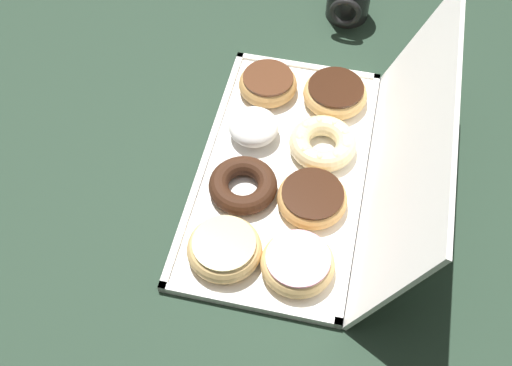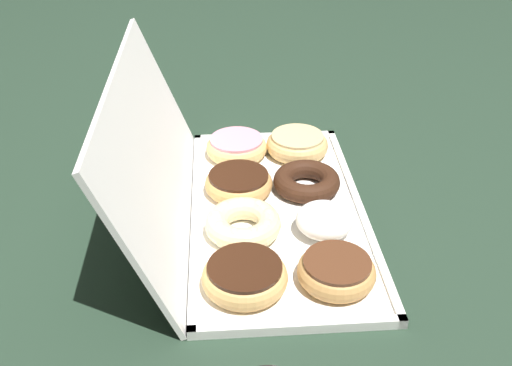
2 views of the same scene
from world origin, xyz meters
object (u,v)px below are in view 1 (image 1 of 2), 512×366
object	(u,v)px
powdered_filled_donut_1	(254,127)
cruller_donut_5	(323,143)
glazed_ring_donut_3	(224,248)
chocolate_frosted_donut_6	(312,198)
chocolate_frosted_donut_4	(335,93)
chocolate_frosted_donut_0	(268,84)
pink_frosted_donut_7	(298,263)
donut_box	(282,172)
chocolate_cake_ring_donut_2	(243,185)

from	to	relation	value
powdered_filled_donut_1	cruller_donut_5	bearing A→B (deg)	87.08
powdered_filled_donut_1	glazed_ring_donut_3	world-z (taller)	powdered_filled_donut_1
glazed_ring_donut_3	chocolate_frosted_donut_6	size ratio (longest dim) A/B	1.01
glazed_ring_donut_3	chocolate_frosted_donut_4	world-z (taller)	glazed_ring_donut_3
chocolate_frosted_donut_0	chocolate_frosted_donut_6	distance (m)	0.27
chocolate_frosted_donut_6	pink_frosted_donut_7	world-z (taller)	pink_frosted_donut_7
chocolate_frosted_donut_0	glazed_ring_donut_3	xyz separation A→B (m)	(0.36, 0.01, 0.00)
chocolate_frosted_donut_4	pink_frosted_donut_7	size ratio (longest dim) A/B	1.03
donut_box	chocolate_frosted_donut_6	size ratio (longest dim) A/B	4.51
cruller_donut_5	chocolate_frosted_donut_6	xyz separation A→B (m)	(0.12, 0.00, -0.00)
powdered_filled_donut_1	chocolate_cake_ring_donut_2	bearing A→B (deg)	4.35
chocolate_frosted_donut_0	cruller_donut_5	size ratio (longest dim) A/B	0.93
chocolate_frosted_donut_4	cruller_donut_5	bearing A→B (deg)	-1.73
donut_box	chocolate_cake_ring_donut_2	world-z (taller)	chocolate_cake_ring_donut_2
powdered_filled_donut_1	chocolate_frosted_donut_6	distance (m)	0.18
chocolate_frosted_donut_0	chocolate_frosted_donut_4	size ratio (longest dim) A/B	0.92
cruller_donut_5	glazed_ring_donut_3	bearing A→B (deg)	-25.55
powdered_filled_donut_1	cruller_donut_5	size ratio (longest dim) A/B	0.75
chocolate_frosted_donut_4	cruller_donut_5	xyz separation A→B (m)	(0.12, -0.00, -0.00)
chocolate_frosted_donut_4	pink_frosted_donut_7	bearing A→B (deg)	-0.59
cruller_donut_5	pink_frosted_donut_7	xyz separation A→B (m)	(0.24, -0.00, -0.00)
chocolate_cake_ring_donut_2	chocolate_frosted_donut_6	xyz separation A→B (m)	(0.00, 0.12, 0.00)
donut_box	chocolate_cake_ring_donut_2	distance (m)	0.08
pink_frosted_donut_7	chocolate_frosted_donut_4	bearing A→B (deg)	179.41
pink_frosted_donut_7	chocolate_frosted_donut_0	bearing A→B (deg)	-161.20
chocolate_frosted_donut_4	chocolate_cake_ring_donut_2	bearing A→B (deg)	-26.69
chocolate_frosted_donut_0	chocolate_frosted_donut_6	xyz separation A→B (m)	(0.24, 0.12, -0.00)
donut_box	powdered_filled_donut_1	world-z (taller)	powdered_filled_donut_1
donut_box	glazed_ring_donut_3	distance (m)	0.19
chocolate_frosted_donut_0	cruller_donut_5	world-z (taller)	cruller_donut_5
donut_box	powdered_filled_donut_1	xyz separation A→B (m)	(-0.07, -0.06, 0.03)
powdered_filled_donut_1	glazed_ring_donut_3	distance (m)	0.25
chocolate_cake_ring_donut_2	glazed_ring_donut_3	xyz separation A→B (m)	(0.13, 0.00, 0.00)
powdered_filled_donut_1	chocolate_frosted_donut_0	bearing A→B (deg)	178.97
chocolate_cake_ring_donut_2	pink_frosted_donut_7	distance (m)	0.17
chocolate_frosted_donut_0	chocolate_cake_ring_donut_2	bearing A→B (deg)	1.78
glazed_ring_donut_3	pink_frosted_donut_7	distance (m)	0.12
chocolate_frosted_donut_0	glazed_ring_donut_3	distance (m)	0.36
chocolate_cake_ring_donut_2	pink_frosted_donut_7	xyz separation A→B (m)	(0.13, 0.12, 0.00)
donut_box	chocolate_frosted_donut_4	bearing A→B (deg)	160.49
pink_frosted_donut_7	chocolate_frosted_donut_6	bearing A→B (deg)	179.32
pink_frosted_donut_7	powdered_filled_donut_1	bearing A→B (deg)	-153.29
donut_box	chocolate_frosted_donut_6	xyz separation A→B (m)	(0.06, 0.06, 0.02)
chocolate_frosted_donut_6	chocolate_frosted_donut_4	bearing A→B (deg)	179.45
chocolate_frosted_donut_0	chocolate_cake_ring_donut_2	size ratio (longest dim) A/B	0.95
chocolate_frosted_donut_4	pink_frosted_donut_7	xyz separation A→B (m)	(0.36, -0.00, -0.00)
donut_box	chocolate_frosted_donut_4	world-z (taller)	chocolate_frosted_donut_4
chocolate_cake_ring_donut_2	chocolate_frosted_donut_4	world-z (taller)	chocolate_frosted_donut_4
donut_box	chocolate_cake_ring_donut_2	bearing A→B (deg)	-44.10
chocolate_frosted_donut_0	pink_frosted_donut_7	bearing A→B (deg)	18.80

